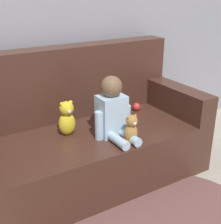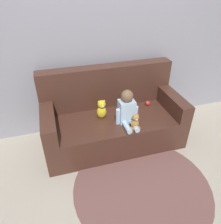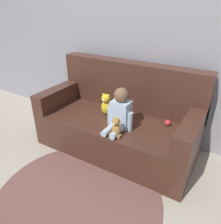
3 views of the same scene
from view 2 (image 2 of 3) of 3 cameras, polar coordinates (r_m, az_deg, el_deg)
The scene contains 8 objects.
ground_plane at distance 3.00m, azimuth 0.68°, elevation -7.45°, with size 12.00×12.00×0.00m, color #B7AD99.
wall_back at distance 2.82m, azimuth -2.21°, elevation 19.78°, with size 8.00×0.05×2.60m.
couch at distance 2.85m, azimuth 0.32°, elevation -1.62°, with size 1.74×0.81×0.95m.
person_baby at distance 2.58m, azimuth 4.35°, elevation 0.59°, with size 0.28×0.33×0.42m.
teddy_bear_brown at distance 2.52m, azimuth 6.47°, elevation -2.65°, with size 0.12×0.09×0.20m.
plush_toy_side at distance 2.67m, azimuth -2.33°, elevation 0.70°, with size 0.12×0.11×0.25m.
toy_ball at distance 3.02m, azimuth 9.68°, elevation 2.33°, with size 0.06×0.06×0.06m.
floor_rug at distance 2.50m, azimuth 8.16°, elevation -18.63°, with size 1.47×1.47×0.01m.
Camera 2 is at (-0.67, -2.17, 1.96)m, focal length 35.00 mm.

